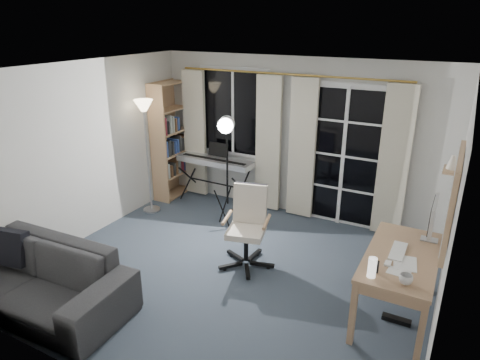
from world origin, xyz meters
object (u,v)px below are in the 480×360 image
desk (401,263)px  keyboard_piano (215,162)px  torchiere_lamp (145,123)px  mug (406,278)px  sofa (24,266)px  bookshelf (172,142)px  monitor (433,217)px  office_chair (248,219)px  studio_light (226,138)px

desk → keyboard_piano: bearing=152.8°
torchiere_lamp → mug: 4.26m
keyboard_piano → desk: bearing=-25.9°
keyboard_piano → sofa: bearing=-95.5°
bookshelf → mug: size_ratio=16.73×
bookshelf → monitor: size_ratio=3.81×
bookshelf → office_chair: bookshelf is taller
torchiere_lamp → keyboard_piano: size_ratio=1.36×
office_chair → desk: bearing=-21.4°
torchiere_lamp → sofa: 2.71m
desk → sofa: 3.88m
bookshelf → sofa: 3.34m
keyboard_piano → office_chair: keyboard_piano is taller
torchiere_lamp → office_chair: bearing=-16.8°
office_chair → monitor: monitor is taller
bookshelf → desk: 4.33m
office_chair → sofa: office_chair is taller
monitor → bookshelf: bearing=164.2°
desk → sofa: sofa is taller
bookshelf → desk: bearing=-23.8°
desk → mug: 0.53m
office_chair → desk: office_chair is taller
office_chair → keyboard_piano: bearing=119.6°
studio_light → sofa: studio_light is taller
desk → sofa: size_ratio=0.56×
torchiere_lamp → mug: torchiere_lamp is taller
monitor → mug: 0.98m
desk → mug: size_ratio=11.40×
keyboard_piano → monitor: bearing=-18.0°
office_chair → mug: bearing=-35.0°
keyboard_piano → mug: bearing=-31.9°
studio_light → monitor: size_ratio=3.33×
keyboard_piano → sofa: keyboard_piano is taller
torchiere_lamp → office_chair: torchiere_lamp is taller
torchiere_lamp → desk: torchiere_lamp is taller
bookshelf → torchiere_lamp: 0.93m
torchiere_lamp → keyboard_piano: (0.75, 0.74, -0.72)m
torchiere_lamp → sofa: (0.38, -2.50, -0.97)m
desk → torchiere_lamp: bearing=167.4°
sofa → keyboard_piano: bearing=80.8°
keyboard_piano → desk: size_ratio=0.98×
monitor → sofa: (-3.71, -2.10, -0.53)m
torchiere_lamp → office_chair: size_ratio=1.77×
torchiere_lamp → studio_light: bearing=0.8°
desk → monitor: bearing=66.2°
office_chair → mug: size_ratio=8.59×
monitor → torchiere_lamp: bearing=174.2°
desk → office_chair: bearing=172.6°
mug → studio_light: bearing=152.1°
office_chair → sofa: bearing=-146.2°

